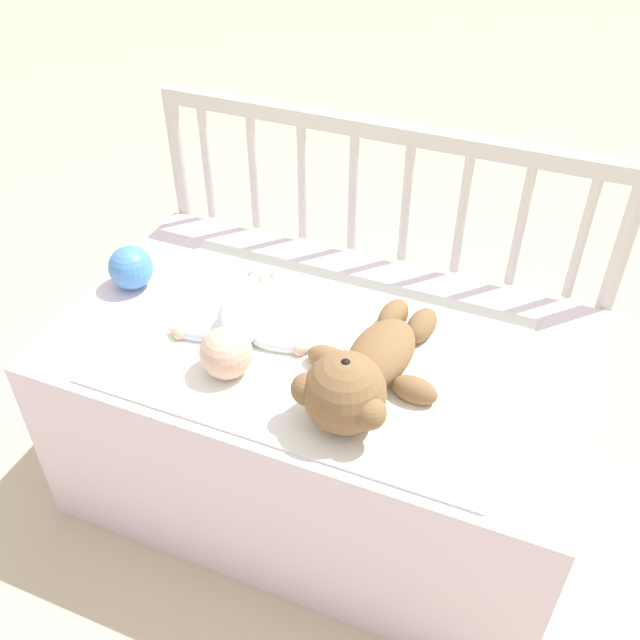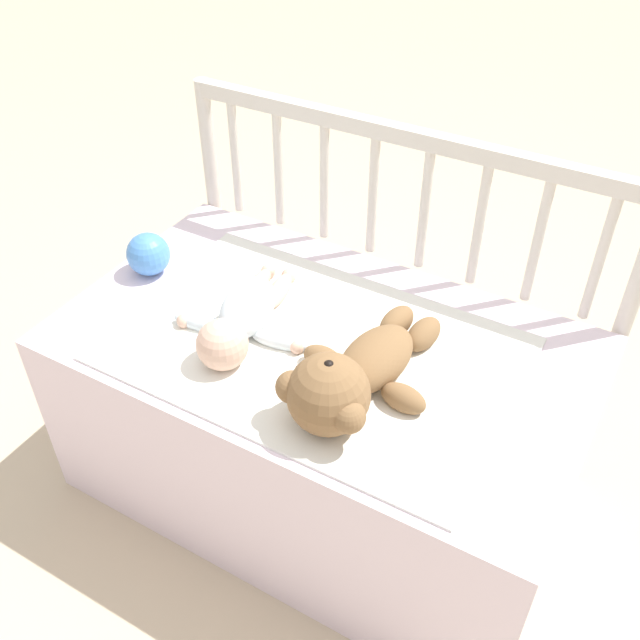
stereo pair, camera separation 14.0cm
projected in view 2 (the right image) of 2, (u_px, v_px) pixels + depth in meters
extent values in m
plane|color=#C6B293|center=(322.00, 480.00, 1.75)|extent=(12.00, 12.00, 0.00)
cube|color=silver|center=(323.00, 416.00, 1.60)|extent=(1.08, 0.63, 0.46)
cylinder|color=beige|center=(217.00, 223.00, 1.92)|extent=(0.04, 0.04, 0.79)
cylinder|color=beige|center=(614.00, 352.00, 1.52)|extent=(0.04, 0.04, 0.79)
cube|color=beige|center=(404.00, 135.00, 1.48)|extent=(1.05, 0.03, 0.04)
cylinder|color=beige|center=(235.00, 158.00, 1.76)|extent=(0.02, 0.02, 0.29)
cylinder|color=beige|center=(279.00, 170.00, 1.71)|extent=(0.02, 0.02, 0.29)
cylinder|color=beige|center=(324.00, 183.00, 1.66)|extent=(0.02, 0.02, 0.29)
cylinder|color=beige|center=(373.00, 196.00, 1.61)|extent=(0.02, 0.02, 0.29)
cylinder|color=beige|center=(424.00, 211.00, 1.56)|extent=(0.02, 0.02, 0.29)
cylinder|color=beige|center=(479.00, 226.00, 1.51)|extent=(0.02, 0.02, 0.29)
cylinder|color=beige|center=(537.00, 242.00, 1.47)|extent=(0.02, 0.02, 0.29)
cylinder|color=beige|center=(600.00, 259.00, 1.42)|extent=(0.02, 0.02, 0.29)
cube|color=white|center=(314.00, 349.00, 1.42)|extent=(0.79, 0.52, 0.01)
ellipsoid|color=olive|center=(376.00, 358.00, 1.35)|extent=(0.13, 0.21, 0.08)
sphere|color=olive|center=(328.00, 394.00, 1.23)|extent=(0.15, 0.15, 0.15)
sphere|color=tan|center=(329.00, 377.00, 1.20)|extent=(0.06, 0.06, 0.06)
sphere|color=black|center=(329.00, 366.00, 1.19)|extent=(0.02, 0.02, 0.02)
sphere|color=olive|center=(349.00, 417.00, 1.18)|extent=(0.06, 0.06, 0.06)
sphere|color=olive|center=(292.00, 387.00, 1.24)|extent=(0.06, 0.06, 0.06)
ellipsoid|color=olive|center=(403.00, 398.00, 1.29)|extent=(0.10, 0.06, 0.05)
ellipsoid|color=olive|center=(324.00, 359.00, 1.37)|extent=(0.10, 0.06, 0.05)
ellipsoid|color=olive|center=(424.00, 334.00, 1.42)|extent=(0.06, 0.11, 0.05)
ellipsoid|color=olive|center=(397.00, 322.00, 1.45)|extent=(0.06, 0.11, 0.05)
ellipsoid|color=white|center=(248.00, 308.00, 1.45)|extent=(0.13, 0.19, 0.10)
sphere|color=beige|center=(222.00, 345.00, 1.36)|extent=(0.10, 0.10, 0.10)
ellipsoid|color=white|center=(281.00, 341.00, 1.42)|extent=(0.13, 0.06, 0.04)
ellipsoid|color=white|center=(202.00, 323.00, 1.47)|extent=(0.13, 0.06, 0.04)
sphere|color=beige|center=(297.00, 347.00, 1.41)|extent=(0.03, 0.03, 0.03)
sphere|color=beige|center=(184.00, 321.00, 1.47)|extent=(0.03, 0.03, 0.03)
ellipsoid|color=beige|center=(279.00, 291.00, 1.55)|extent=(0.06, 0.13, 0.04)
ellipsoid|color=beige|center=(257.00, 287.00, 1.56)|extent=(0.06, 0.13, 0.04)
sphere|color=beige|center=(289.00, 276.00, 1.59)|extent=(0.03, 0.03, 0.03)
sphere|color=beige|center=(268.00, 272.00, 1.60)|extent=(0.03, 0.03, 0.03)
sphere|color=#4C8CDB|center=(148.00, 254.00, 1.60)|extent=(0.10, 0.10, 0.10)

